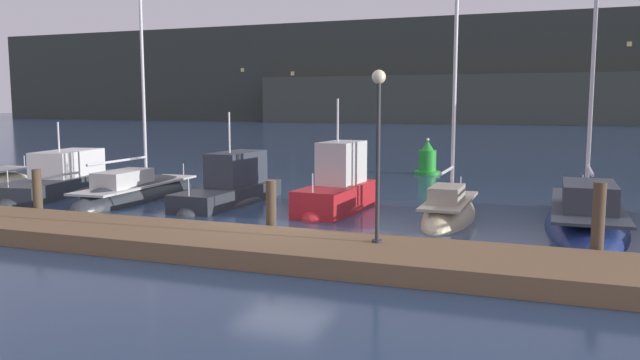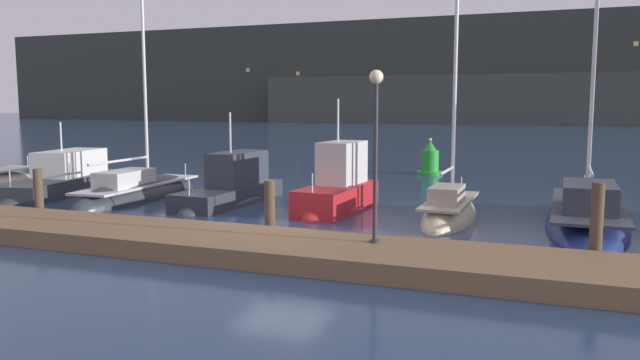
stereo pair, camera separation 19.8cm
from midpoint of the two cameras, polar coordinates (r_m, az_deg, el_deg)
The scene contains 14 objects.
ground_plane at distance 17.54m, azimuth -3.73°, elevation -5.00°, with size 400.00×400.00×0.00m, color navy.
dock at distance 15.37m, azimuth -7.43°, elevation -5.91°, with size 39.97×2.80×0.45m, color brown.
mooring_pile_1 at distance 21.33m, azimuth -24.65°, elevation -1.27°, with size 0.28×0.28×1.62m, color #4C3D2D.
mooring_pile_2 at distance 16.70m, azimuth -4.83°, elevation -2.79°, with size 0.28×0.28×1.62m, color #4C3D2D.
mooring_pile_3 at distance 15.16m, azimuth 23.73°, elevation -3.79°, with size 0.28×0.28×1.92m, color #4C3D2D.
motorboat_berth_2 at distance 27.73m, azimuth -22.83°, elevation -0.57°, with size 3.61×7.68×3.55m.
sailboat_berth_3 at distance 25.07m, azimuth -16.59°, elevation -1.44°, with size 2.22×7.58×10.31m.
motorboat_berth_4 at distance 23.31m, azimuth -8.44°, elevation -1.32°, with size 1.98×6.16×3.91m.
motorboat_berth_5 at distance 21.34m, azimuth 1.32°, elevation -1.72°, with size 1.95×4.74×4.50m.
sailboat_berth_6 at distance 20.07m, azimuth 11.45°, elevation -3.30°, with size 1.51×5.15×8.22m.
sailboat_berth_7 at distance 20.14m, azimuth 22.89°, elevation -3.50°, with size 2.38×8.25×12.97m.
channel_buoy at distance 32.89m, azimuth 9.62°, elevation 1.74°, with size 1.35×1.35×1.88m.
dock_lamppost at distance 14.22m, azimuth 4.95°, elevation 4.77°, with size 0.32×0.32×3.95m.
hillside_backdrop at distance 126.92m, azimuth 19.00°, elevation 9.13°, with size 240.00×23.00×20.10m.
Camera 1 is at (6.93, -15.69, 3.64)m, focal length 35.00 mm.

